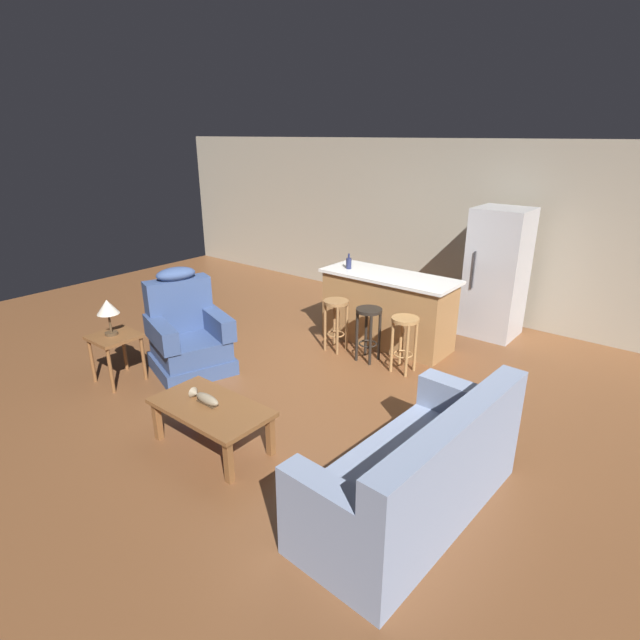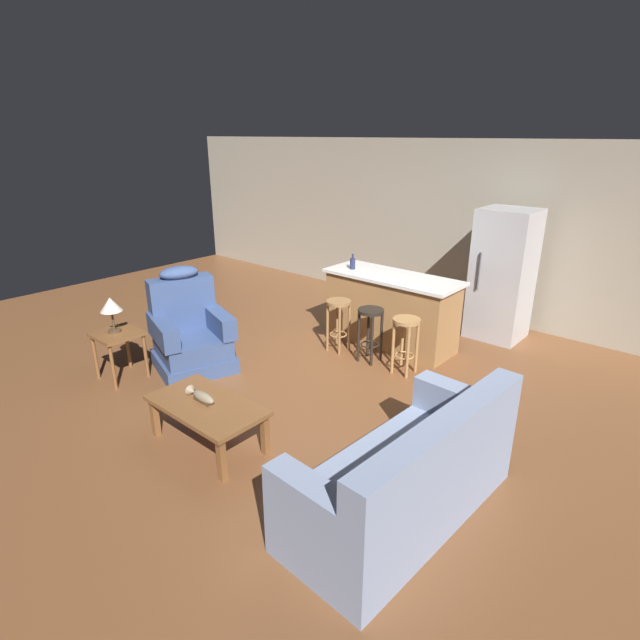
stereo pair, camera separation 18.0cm
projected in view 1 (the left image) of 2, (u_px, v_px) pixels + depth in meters
The scene contains 14 objects.
ground_plane at pixel (324, 377), 5.81m from camera, with size 12.00×12.00×0.00m.
back_wall at pixel (451, 228), 7.62m from camera, with size 12.00×0.05×2.60m.
coffee_table at pixel (211, 411), 4.41m from camera, with size 1.10×0.60×0.42m.
fish_figurine at pixel (205, 398), 4.43m from camera, with size 0.34×0.10×0.10m.
couch at pixel (418, 475), 3.62m from camera, with size 0.94×1.94×0.94m.
recliner_near_lamp at pixel (188, 335), 5.91m from camera, with size 1.06×1.06×1.20m.
end_table at pixel (115, 343), 5.58m from camera, with size 0.48×0.48×0.56m.
table_lamp at pixel (108, 309), 5.45m from camera, with size 0.24×0.24×0.41m.
kitchen_island at pixel (387, 309), 6.62m from camera, with size 1.80×0.70×0.95m.
bar_stool_left at pixel (336, 316), 6.39m from camera, with size 0.32×0.32×0.68m.
bar_stool_middle at pixel (369, 325), 6.09m from camera, with size 0.32×0.32×0.68m.
bar_stool_right at pixel (404, 335), 5.80m from camera, with size 0.32×0.32×0.68m.
refrigerator at pixel (497, 273), 6.78m from camera, with size 0.70×0.69×1.76m.
bottle_tall_green at pixel (349, 263), 6.71m from camera, with size 0.07×0.07×0.21m.
Camera 1 is at (3.23, -4.07, 2.67)m, focal length 28.00 mm.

